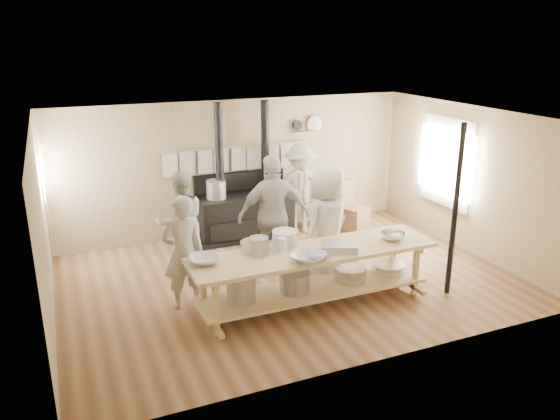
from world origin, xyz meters
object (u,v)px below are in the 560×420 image
Objects in this scene: roasting_pan at (339,247)px; cook_far_left at (183,252)px; stove at (244,211)px; cook_right at (273,215)px; cook_left at (181,222)px; cook_center at (327,225)px; chair at (353,217)px; prep_table at (313,272)px; cook_by_window at (300,189)px.

cook_far_left is at bearing 157.86° from roasting_pan.
cook_right is (-0.10, -1.75, 0.47)m from stove.
cook_left is 0.90× the size of cook_center.
stove is 2.57× the size of chair.
prep_table is 3.56× the size of chair.
roasting_pan is (0.32, -0.15, 0.38)m from prep_table.
prep_table is 1.36m from cook_right.
stove is 1.87m from cook_left.
stove reaches higher than cook_right.
roasting_pan is at bearing -84.31° from stove.
stove is 1.31× the size of cook_right.
prep_table is 2.15× the size of cook_far_left.
cook_left is at bearing 127.61° from prep_table.
cook_far_left is (-1.71, -2.34, 0.32)m from stove.
stove is at bearing 89.96° from prep_table.
chair is (1.58, 1.87, -0.65)m from cook_center.
chair reaches higher than prep_table.
cook_right is (-0.63, 0.65, 0.04)m from cook_center.
cook_far_left is at bearing 28.21° from cook_right.
chair is at bearing -169.69° from cook_left.
stove is 0.72× the size of prep_table.
cook_left is at bearing -55.44° from cook_center.
cook_left is at bearing -145.33° from cook_by_window.
stove is at bearing -85.40° from cook_right.
cook_center is 0.80m from roasting_pan.
chair is at bearing 55.87° from roasting_pan.
cook_center is at bearing -77.51° from stove.
cook_far_left is 0.94× the size of cook_by_window.
prep_table is 3.08m from cook_by_window.
prep_table is 3.27m from chair.
roasting_pan is (1.78, -2.05, 0.05)m from cook_left.
stove is 1.46× the size of cook_by_window.
cook_by_window is 1.21m from chair.
chair is at bearing -13.95° from stove.
roasting_pan is at bearing 152.03° from cook_far_left.
cook_far_left reaches higher than prep_table.
prep_table is at bearing 128.43° from cook_left.
prep_table is 2.02× the size of cook_by_window.
cook_left is 0.87× the size of cook_right.
chair reaches higher than roasting_pan.
cook_far_left is at bearing -178.65° from chair.
chair is (3.57, 0.60, -0.56)m from cook_left.
stove reaches higher than cook_far_left.
cook_center is (1.99, -1.28, 0.10)m from cook_left.
cook_center reaches higher than cook_left.
stove is at bearing -141.73° from cook_left.
cook_right is at bearing -165.51° from cook_far_left.
cook_left is 3.46× the size of roasting_pan.
cook_left is 1.51m from cook_right.
cook_center is 0.91m from cook_right.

